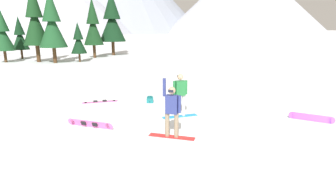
% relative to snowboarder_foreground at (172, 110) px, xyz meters
% --- Properties ---
extents(ground_plane, '(800.00, 800.00, 0.00)m').
position_rel_snowboarder_foreground_xyz_m(ground_plane, '(2.68, 0.51, -0.95)').
color(ground_plane, white).
extents(snowboarder_foreground, '(1.47, 1.14, 2.02)m').
position_rel_snowboarder_foreground_xyz_m(snowboarder_foreground, '(0.00, 0.00, 0.00)').
color(snowboarder_foreground, red).
rests_on(snowboarder_foreground, ground_plane).
extents(snowboarder_midground, '(1.51, 0.31, 1.81)m').
position_rel_snowboarder_foreground_xyz_m(snowboarder_midground, '(1.07, 2.04, 0.01)').
color(snowboarder_midground, '#1E8CD8').
rests_on(snowboarder_midground, ground_plane).
extents(loose_snowboard_near_right, '(1.63, 1.27, 0.28)m').
position_rel_snowboarder_foreground_xyz_m(loose_snowboard_near_right, '(-2.60, 1.85, -0.81)').
color(loose_snowboard_near_right, pink).
rests_on(loose_snowboard_near_right, ground_plane).
extents(loose_snowboard_far_spare, '(1.27, 1.34, 0.25)m').
position_rel_snowboarder_foreground_xyz_m(loose_snowboard_far_spare, '(5.90, -0.10, -0.82)').
color(loose_snowboard_far_spare, '#993FD8').
rests_on(loose_snowboard_far_spare, ground_plane).
extents(loose_snowboard_near_left, '(1.77, 0.34, 0.09)m').
position_rel_snowboarder_foreground_xyz_m(loose_snowboard_near_left, '(-1.91, 5.51, -0.93)').
color(loose_snowboard_near_left, pink).
rests_on(loose_snowboard_near_left, ground_plane).
extents(backpack_teal, '(0.44, 0.55, 0.30)m').
position_rel_snowboarder_foreground_xyz_m(backpack_teal, '(0.47, 4.72, -0.82)').
color(backpack_teal, '#1E7A7F').
rests_on(backpack_teal, ground_plane).
extents(pine_tree_short, '(1.95, 1.95, 4.99)m').
position_rel_snowboarder_foreground_xyz_m(pine_tree_short, '(-9.06, 29.55, 1.77)').
color(pine_tree_short, '#472D19').
rests_on(pine_tree_short, ground_plane).
extents(pine_tree_broad, '(1.70, 1.70, 4.27)m').
position_rel_snowboarder_foreground_xyz_m(pine_tree_broad, '(-2.48, 23.89, 1.38)').
color(pine_tree_broad, '#472D19').
rests_on(pine_tree_broad, ground_plane).
extents(pine_tree_twin, '(2.41, 2.41, 7.25)m').
position_rel_snowboarder_foreground_xyz_m(pine_tree_twin, '(-0.59, 27.94, 2.99)').
color(pine_tree_twin, '#472D19').
rests_on(pine_tree_twin, ground_plane).
extents(pine_tree_slender, '(3.56, 3.56, 8.46)m').
position_rel_snowboarder_foreground_xyz_m(pine_tree_slender, '(2.10, 30.69, 3.66)').
color(pine_tree_slender, '#472D19').
rests_on(pine_tree_slender, ground_plane).
extents(pine_tree_young, '(2.69, 2.69, 8.32)m').
position_rel_snowboarder_foreground_xyz_m(pine_tree_young, '(-6.76, 25.24, 3.58)').
color(pine_tree_young, '#472D19').
rests_on(pine_tree_young, ground_plane).
extents(pine_tree_tall, '(2.29, 2.29, 5.76)m').
position_rel_snowboarder_foreground_xyz_m(pine_tree_tall, '(-10.14, 26.00, 2.19)').
color(pine_tree_tall, '#472D19').
rests_on(pine_tree_tall, ground_plane).
extents(pine_tree_leaning, '(2.83, 2.83, 7.53)m').
position_rel_snowboarder_foreground_xyz_m(pine_tree_leaning, '(-4.99, 23.68, 3.15)').
color(pine_tree_leaning, '#472D19').
rests_on(pine_tree_leaning, ground_plane).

